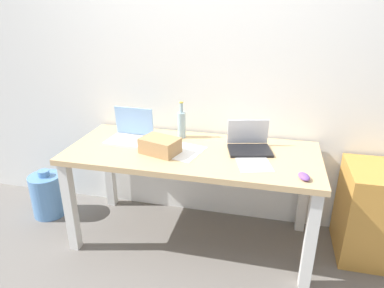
{
  "coord_description": "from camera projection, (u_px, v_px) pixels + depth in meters",
  "views": [
    {
      "loc": [
        0.52,
        -2.19,
        1.73
      ],
      "look_at": [
        0.0,
        0.0,
        0.8
      ],
      "focal_mm": 32.27,
      "sensor_mm": 36.0,
      "label": 1
    }
  ],
  "objects": [
    {
      "name": "laptop_right",
      "position": [
        249.0,
        144.0,
        2.45
      ],
      "size": [
        0.34,
        0.3,
        0.2
      ],
      "color": "black",
      "rests_on": "desk"
    },
    {
      "name": "filing_cabinet",
      "position": [
        370.0,
        213.0,
        2.45
      ],
      "size": [
        0.4,
        0.48,
        0.68
      ],
      "primitive_type": "cube",
      "color": "#C68938",
      "rests_on": "ground"
    },
    {
      "name": "paper_sheet_center",
      "position": [
        185.0,
        152.0,
        2.42
      ],
      "size": [
        0.27,
        0.34,
        0.0
      ],
      "primitive_type": "cube",
      "rotation": [
        0.0,
        0.0,
        -0.24
      ],
      "color": "white",
      "rests_on": "desk"
    },
    {
      "name": "cardboard_box",
      "position": [
        160.0,
        146.0,
        2.39
      ],
      "size": [
        0.29,
        0.24,
        0.11
      ],
      "primitive_type": "cube",
      "rotation": [
        0.0,
        0.0,
        -0.3
      ],
      "color": "tan",
      "rests_on": "desk"
    },
    {
      "name": "desk",
      "position": [
        192.0,
        163.0,
        2.49
      ],
      "size": [
        1.78,
        0.75,
        0.75
      ],
      "color": "tan",
      "rests_on": "ground"
    },
    {
      "name": "laptop_left",
      "position": [
        130.0,
        134.0,
        2.62
      ],
      "size": [
        0.33,
        0.26,
        0.24
      ],
      "color": "silver",
      "rests_on": "desk"
    },
    {
      "name": "computer_mouse",
      "position": [
        304.0,
        176.0,
        2.05
      ],
      "size": [
        0.09,
        0.11,
        0.03
      ],
      "primitive_type": "ellipsoid",
      "rotation": [
        0.0,
        0.0,
        0.37
      ],
      "color": "#724799",
      "rests_on": "desk"
    },
    {
      "name": "beer_bottle",
      "position": [
        182.0,
        124.0,
        2.65
      ],
      "size": [
        0.06,
        0.06,
        0.28
      ],
      "color": "#99B7C1",
      "rests_on": "desk"
    },
    {
      "name": "back_wall",
      "position": [
        205.0,
        63.0,
        2.64
      ],
      "size": [
        5.2,
        0.08,
        2.6
      ],
      "primitive_type": "cube",
      "color": "white",
      "rests_on": "ground"
    },
    {
      "name": "paper_sheet_front_right",
      "position": [
        253.0,
        162.0,
        2.27
      ],
      "size": [
        0.28,
        0.34,
        0.0
      ],
      "primitive_type": "cube",
      "rotation": [
        0.0,
        0.0,
        0.28
      ],
      "color": "white",
      "rests_on": "desk"
    },
    {
      "name": "ground_plane",
      "position": [
        192.0,
        237.0,
        2.74
      ],
      "size": [
        8.0,
        8.0,
        0.0
      ],
      "primitive_type": "plane",
      "color": "slate"
    },
    {
      "name": "water_cooler_jug",
      "position": [
        48.0,
        195.0,
        2.98
      ],
      "size": [
        0.27,
        0.27,
        0.42
      ],
      "color": "#598CC6",
      "rests_on": "ground"
    }
  ]
}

